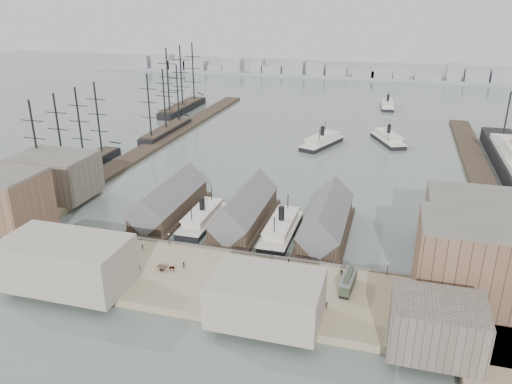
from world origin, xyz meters
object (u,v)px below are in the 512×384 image
(horse_cart_center, at_px, (169,268))
(tram, at_px, (348,282))
(horse_cart_right, at_px, (286,285))
(ferry_docked_west, at_px, (203,217))
(horse_cart_left, at_px, (94,245))

(horse_cart_center, bearing_deg, tram, -79.63)
(tram, height_order, horse_cart_right, tram)
(ferry_docked_west, xyz_separation_m, tram, (49.09, -28.97, 1.65))
(tram, xyz_separation_m, horse_cart_right, (-14.56, -3.58, -1.05))
(ferry_docked_west, distance_m, horse_cart_right, 47.46)
(horse_cart_left, bearing_deg, horse_cart_center, -64.18)
(horse_cart_center, relative_size, horse_cart_right, 1.04)
(horse_cart_center, bearing_deg, horse_cart_left, 81.99)
(horse_cart_center, height_order, horse_cart_right, horse_cart_right)
(tram, relative_size, horse_cart_center, 2.13)
(ferry_docked_west, relative_size, horse_cart_right, 5.61)
(horse_cart_left, xyz_separation_m, horse_cart_right, (56.58, -5.65, 0.03))
(tram, height_order, horse_cart_center, tram)
(horse_cart_left, xyz_separation_m, horse_cart_center, (25.83, -6.10, 0.01))
(ferry_docked_west, bearing_deg, horse_cart_left, -129.34)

